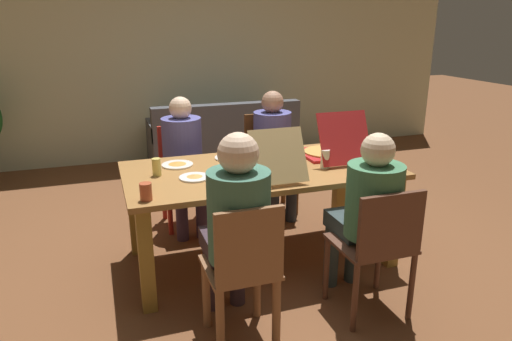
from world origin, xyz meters
TOP-DOWN VIEW (x-y plane):
  - ground_plane at (0.00, 0.00)m, footprint 20.00×20.00m
  - back_wall at (0.00, 3.11)m, footprint 7.76×0.12m
  - dining_table at (0.00, 0.00)m, footprint 1.95×0.99m
  - chair_0 at (-0.42, 0.91)m, footprint 0.38×0.41m
  - person_0 at (-0.42, 0.77)m, footprint 0.34×0.53m
  - chair_1 at (0.42, 0.95)m, footprint 0.44×0.38m
  - person_1 at (0.42, 0.82)m, footprint 0.35×0.51m
  - chair_2 at (-0.42, -0.92)m, footprint 0.38×0.39m
  - person_2 at (-0.42, -0.80)m, footprint 0.34×0.56m
  - chair_3 at (0.42, -0.92)m, footprint 0.44×0.41m
  - person_3 at (0.42, -0.78)m, footprint 0.34×0.54m
  - pizza_box_0 at (0.60, 0.09)m, footprint 0.40×0.56m
  - pizza_box_1 at (-0.01, -0.15)m, footprint 0.37×0.55m
  - plate_0 at (0.81, -0.23)m, footprint 0.23×0.23m
  - plate_1 at (-0.56, 0.25)m, footprint 0.23×0.23m
  - plate_2 at (-0.50, -0.08)m, footprint 0.21×0.21m
  - plate_3 at (-0.14, 0.30)m, footprint 0.24×0.24m
  - drinking_glass_0 at (0.12, 0.31)m, footprint 0.08×0.08m
  - drinking_glass_1 at (-0.74, 0.06)m, footprint 0.06×0.06m
  - drinking_glass_2 at (0.44, -0.16)m, footprint 0.06×0.06m
  - drinking_glass_3 at (-0.86, -0.39)m, footprint 0.07×0.07m
  - couch at (0.37, 2.46)m, footprint 1.79×0.77m

SIDE VIEW (x-z plane):
  - ground_plane at x=0.00m, z-range 0.00..0.00m
  - couch at x=0.37m, z-range -0.12..0.71m
  - chair_2 at x=-0.42m, z-range 0.02..0.89m
  - chair_0 at x=-0.42m, z-range 0.04..0.91m
  - chair_1 at x=0.42m, z-range 0.03..0.95m
  - chair_3 at x=0.42m, z-range 0.07..0.92m
  - dining_table at x=0.00m, z-range 0.26..1.00m
  - person_3 at x=0.42m, z-range 0.10..1.25m
  - person_0 at x=-0.42m, z-range 0.10..1.26m
  - person_1 at x=0.42m, z-range 0.11..1.27m
  - person_2 at x=-0.42m, z-range 0.11..1.33m
  - plate_0 at x=0.81m, z-range 0.74..0.75m
  - plate_2 at x=-0.50m, z-range 0.73..0.76m
  - plate_3 at x=-0.14m, z-range 0.73..0.76m
  - plate_1 at x=-0.56m, z-range 0.73..0.76m
  - pizza_box_1 at x=-0.01m, z-range 0.61..0.96m
  - drinking_glass_3 at x=-0.86m, z-range 0.74..0.84m
  - pizza_box_0 at x=0.60m, z-range 0.60..0.98m
  - drinking_glass_0 at x=0.12m, z-range 0.74..0.85m
  - drinking_glass_1 at x=-0.74m, z-range 0.74..0.86m
  - drinking_glass_2 at x=0.44m, z-range 0.74..0.87m
  - back_wall at x=0.00m, z-range 0.00..2.62m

